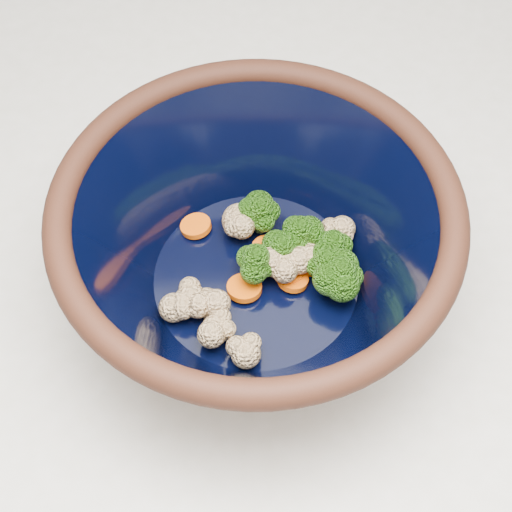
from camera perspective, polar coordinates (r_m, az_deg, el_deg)
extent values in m
cube|color=silver|center=(1.07, 3.16, -19.08)|extent=(1.20, 1.20, 0.90)
cylinder|color=black|center=(0.67, 0.00, -2.87)|extent=(0.20, 0.20, 0.01)
torus|color=black|center=(0.57, 0.00, 3.80)|extent=(0.34, 0.34, 0.02)
cylinder|color=black|center=(0.65, 0.00, -1.77)|extent=(0.19, 0.19, 0.00)
cylinder|color=#608442|center=(0.64, 6.60, -2.45)|extent=(0.01, 0.01, 0.02)
ellipsoid|color=#3A7616|center=(0.62, 6.81, -1.32)|extent=(0.04, 0.04, 0.04)
cylinder|color=#608442|center=(0.64, 0.02, -1.31)|extent=(0.01, 0.01, 0.02)
ellipsoid|color=#3A7616|center=(0.62, 0.02, -0.22)|extent=(0.04, 0.04, 0.03)
cylinder|color=#608442|center=(0.66, 3.46, 0.94)|extent=(0.01, 0.01, 0.02)
ellipsoid|color=#3A7616|center=(0.64, 3.56, 2.04)|extent=(0.04, 0.04, 0.03)
cylinder|color=#608442|center=(0.66, 6.07, 0.09)|extent=(0.01, 0.01, 0.02)
ellipsoid|color=#3A7616|center=(0.64, 6.22, 1.06)|extent=(0.03, 0.03, 0.03)
cylinder|color=#608442|center=(0.67, 0.34, 2.62)|extent=(0.01, 0.01, 0.02)
ellipsoid|color=#3A7616|center=(0.66, 0.35, 3.74)|extent=(0.04, 0.04, 0.03)
cylinder|color=#608442|center=(0.65, 2.03, -0.33)|extent=(0.01, 0.01, 0.02)
ellipsoid|color=#3A7616|center=(0.63, 2.08, 0.68)|extent=(0.04, 0.04, 0.03)
cylinder|color=#608442|center=(0.65, 5.53, -1.53)|extent=(0.01, 0.01, 0.02)
ellipsoid|color=#3A7616|center=(0.63, 5.69, -0.50)|extent=(0.04, 0.04, 0.03)
sphere|color=beige|center=(0.66, 6.23, 1.50)|extent=(0.03, 0.03, 0.03)
sphere|color=beige|center=(0.62, -6.61, -4.14)|extent=(0.03, 0.03, 0.03)
sphere|color=beige|center=(0.61, -3.18, -5.83)|extent=(0.03, 0.03, 0.03)
sphere|color=beige|center=(0.60, -0.81, -7.84)|extent=(0.03, 0.03, 0.03)
sphere|color=beige|center=(0.62, -3.93, -3.77)|extent=(0.03, 0.03, 0.03)
sphere|color=beige|center=(0.62, -5.20, -3.56)|extent=(0.03, 0.03, 0.03)
sphere|color=beige|center=(0.64, 2.22, -0.54)|extent=(0.03, 0.03, 0.03)
sphere|color=beige|center=(0.67, -1.37, 2.86)|extent=(0.03, 0.03, 0.03)
sphere|color=beige|center=(0.65, 3.84, 0.01)|extent=(0.03, 0.03, 0.03)
cylinder|color=orange|center=(0.64, -0.94, -2.57)|extent=(0.03, 0.03, 0.01)
cylinder|color=orange|center=(0.65, 2.63, -1.51)|extent=(0.03, 0.03, 0.01)
cylinder|color=orange|center=(0.68, -4.84, 2.41)|extent=(0.03, 0.03, 0.01)
cylinder|color=orange|center=(0.66, 4.58, -0.38)|extent=(0.03, 0.03, 0.01)
cylinder|color=orange|center=(0.66, 0.89, 0.42)|extent=(0.03, 0.03, 0.01)
cylinder|color=orange|center=(0.65, 7.04, -1.66)|extent=(0.03, 0.03, 0.01)
cylinder|color=orange|center=(0.64, 2.97, -1.92)|extent=(0.03, 0.03, 0.01)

